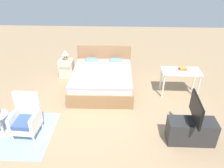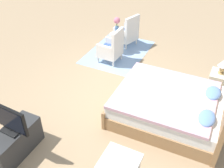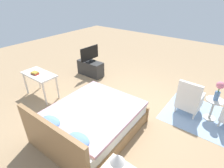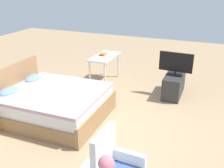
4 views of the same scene
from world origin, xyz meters
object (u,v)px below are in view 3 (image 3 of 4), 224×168
(flower_vase, at_px, (219,89))
(table_lamp, at_px, (118,160))
(armchair_by_window_right, at_px, (189,100))
(side_table, at_px, (213,107))
(tv_stand, at_px, (91,68))
(book_stack, at_px, (35,73))
(bed, at_px, (90,122))
(tv_flatscreen, at_px, (90,54))
(vanity_desk, at_px, (39,77))

(flower_vase, xyz_separation_m, table_lamp, (0.78, 2.82, -0.07))
(armchair_by_window_right, xyz_separation_m, table_lamp, (0.25, 2.71, 0.38))
(armchair_by_window_right, height_order, table_lamp, armchair_by_window_right)
(side_table, relative_size, tv_stand, 0.57)
(armchair_by_window_right, bearing_deg, tv_stand, -1.98)
(side_table, bearing_deg, book_stack, 24.78)
(bed, distance_m, book_stack, 2.27)
(side_table, bearing_deg, tv_flatscreen, -0.20)
(side_table, bearing_deg, bed, 46.54)
(tv_stand, bearing_deg, armchair_by_window_right, 178.02)
(side_table, height_order, book_stack, book_stack)
(flower_vase, distance_m, tv_stand, 4.04)
(side_table, relative_size, vanity_desk, 0.53)
(armchair_by_window_right, relative_size, vanity_desk, 0.88)
(tv_flatscreen, bearing_deg, bed, 133.36)
(tv_stand, relative_size, tv_flatscreen, 1.23)
(table_lamp, relative_size, vanity_desk, 0.32)
(bed, xyz_separation_m, armchair_by_window_right, (-1.47, -2.00, 0.08))
(vanity_desk, bearing_deg, tv_flatscreen, -94.91)
(side_table, xyz_separation_m, tv_flatscreen, (4.00, -0.01, 0.45))
(flower_vase, relative_size, tv_stand, 0.50)
(table_lamp, height_order, tv_flatscreen, tv_flatscreen)
(bed, xyz_separation_m, tv_flatscreen, (2.00, -2.12, 0.50))
(bed, distance_m, table_lamp, 1.49)
(table_lamp, bearing_deg, tv_flatscreen, -41.31)
(bed, distance_m, tv_stand, 2.91)
(bed, bearing_deg, flower_vase, -133.46)
(side_table, distance_m, table_lamp, 2.95)
(side_table, bearing_deg, flower_vase, 0.00)
(flower_vase, bearing_deg, tv_flatscreen, -0.20)
(table_lamp, relative_size, tv_flatscreen, 0.42)
(armchair_by_window_right, bearing_deg, vanity_desk, 25.91)
(tv_flatscreen, relative_size, book_stack, 3.44)
(armchair_by_window_right, height_order, book_stack, armchair_by_window_right)
(armchair_by_window_right, xyz_separation_m, book_stack, (3.68, 1.84, 0.37))
(flower_vase, bearing_deg, bed, 46.54)
(tv_stand, bearing_deg, bed, 133.33)
(tv_stand, bearing_deg, vanity_desk, 85.02)
(table_lamp, height_order, tv_stand, table_lamp)
(armchair_by_window_right, distance_m, book_stack, 4.13)
(tv_stand, bearing_deg, book_stack, 83.72)
(armchair_by_window_right, relative_size, flower_vase, 1.93)
(bed, bearing_deg, tv_stand, -46.67)
(tv_flatscreen, bearing_deg, book_stack, 83.79)
(tv_stand, bearing_deg, tv_flatscreen, -3.03)
(table_lamp, relative_size, book_stack, 1.46)
(bed, relative_size, table_lamp, 6.37)
(bed, relative_size, side_table, 3.84)
(armchair_by_window_right, relative_size, tv_flatscreen, 1.18)
(flower_vase, bearing_deg, tv_stand, -0.20)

